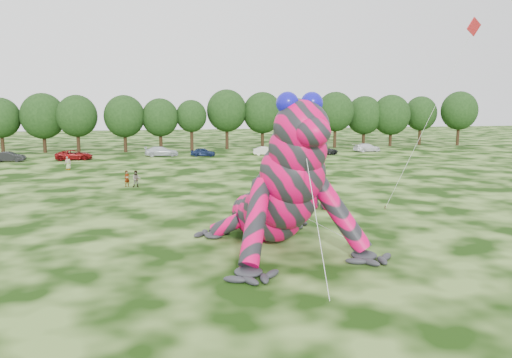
{
  "coord_description": "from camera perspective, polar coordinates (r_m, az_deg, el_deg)",
  "views": [
    {
      "loc": [
        -5.62,
        -29.36,
        8.63
      ],
      "look_at": [
        0.33,
        -0.77,
        4.0
      ],
      "focal_mm": 35.0,
      "sensor_mm": 36.0,
      "label": 1
    }
  ],
  "objects": [
    {
      "name": "ground",
      "position": [
        31.12,
        -0.89,
        -7.09
      ],
      "size": [
        240.0,
        240.0,
        0.0
      ],
      "primitive_type": "plane",
      "color": "#16330A",
      "rests_on": "ground"
    },
    {
      "name": "tree_12",
      "position": [
        90.89,
        4.67,
        6.37
      ],
      "size": [
        5.99,
        5.39,
        8.97
      ],
      "primitive_type": null,
      "color": "black",
      "rests_on": "ground"
    },
    {
      "name": "tree_9",
      "position": [
        87.07,
        -7.38,
        6.12
      ],
      "size": [
        5.27,
        4.74,
        8.68
      ],
      "primitive_type": null,
      "color": "black",
      "rests_on": "ground"
    },
    {
      "name": "car_2",
      "position": [
        77.34,
        -20.07,
        2.6
      ],
      "size": [
        5.36,
        2.7,
        1.46
      ],
      "primitive_type": "imported",
      "rotation": [
        0.0,
        0.0,
        1.63
      ],
      "color": "maroon",
      "rests_on": "ground"
    },
    {
      "name": "tree_11",
      "position": [
        89.75,
        0.75,
        6.72
      ],
      "size": [
        7.01,
        6.31,
        10.07
      ],
      "primitive_type": null,
      "color": "black",
      "rests_on": "ground"
    },
    {
      "name": "car_3",
      "position": [
        78.96,
        -10.76,
        3.12
      ],
      "size": [
        5.14,
        2.13,
        1.49
      ],
      "primitive_type": "imported",
      "rotation": [
        0.0,
        0.0,
        1.56
      ],
      "color": "silver",
      "rests_on": "ground"
    },
    {
      "name": "spectator_4",
      "position": [
        66.93,
        -20.7,
        1.81
      ],
      "size": [
        1.06,
        0.96,
        1.82
      ],
      "primitive_type": "imported",
      "rotation": [
        0.0,
        0.0,
        5.72
      ],
      "color": "gray",
      "rests_on": "ground"
    },
    {
      "name": "tree_15",
      "position": [
        97.73,
        15.18,
        6.47
      ],
      "size": [
        7.17,
        6.45,
        9.63
      ],
      "primitive_type": null,
      "color": "black",
      "rests_on": "ground"
    },
    {
      "name": "spectator_0",
      "position": [
        51.78,
        -14.52,
        0.05
      ],
      "size": [
        0.72,
        0.67,
        1.64
      ],
      "primitive_type": "imported",
      "rotation": [
        0.0,
        0.0,
        0.61
      ],
      "color": "gray",
      "rests_on": "ground"
    },
    {
      "name": "tree_16",
      "position": [
        102.45,
        18.27,
        6.36
      ],
      "size": [
        6.26,
        5.63,
        9.37
      ],
      "primitive_type": null,
      "color": "black",
      "rests_on": "ground"
    },
    {
      "name": "spectator_1",
      "position": [
        51.18,
        -13.51,
        0.01
      ],
      "size": [
        0.84,
        0.66,
        1.69
      ],
      "primitive_type": "imported",
      "rotation": [
        0.0,
        0.0,
        6.26
      ],
      "color": "gray",
      "rests_on": "ground"
    },
    {
      "name": "car_1",
      "position": [
        78.63,
        -26.4,
        2.29
      ],
      "size": [
        4.39,
        1.79,
        1.42
      ],
      "primitive_type": "imported",
      "rotation": [
        0.0,
        0.0,
        1.5
      ],
      "color": "black",
      "rests_on": "ground"
    },
    {
      "name": "tree_14",
      "position": [
        96.44,
        12.24,
        6.48
      ],
      "size": [
        6.82,
        6.14,
        9.4
      ],
      "primitive_type": null,
      "color": "black",
      "rests_on": "ground"
    },
    {
      "name": "tree_13",
      "position": [
        92.55,
        9.04,
        6.7
      ],
      "size": [
        6.83,
        6.15,
        10.13
      ],
      "primitive_type": null,
      "color": "black",
      "rests_on": "ground"
    },
    {
      "name": "tree_8",
      "position": [
        86.46,
        -10.87,
        6.1
      ],
      "size": [
        6.14,
        5.53,
        8.94
      ],
      "primitive_type": null,
      "color": "black",
      "rests_on": "ground"
    },
    {
      "name": "car_7",
      "position": [
        86.37,
        12.57,
        3.53
      ],
      "size": [
        5.07,
        2.81,
        1.39
      ],
      "primitive_type": "imported",
      "rotation": [
        0.0,
        0.0,
        1.76
      ],
      "color": "white",
      "rests_on": "ground"
    },
    {
      "name": "tree_4",
      "position": [
        91.39,
        -27.11,
        5.46
      ],
      "size": [
        6.22,
        5.6,
        9.06
      ],
      "primitive_type": null,
      "color": "black",
      "rests_on": "ground"
    },
    {
      "name": "spectator_3",
      "position": [
        65.6,
        3.45,
        2.22
      ],
      "size": [
        1.06,
        1.03,
        1.78
      ],
      "primitive_type": "imported",
      "rotation": [
        0.0,
        0.0,
        2.39
      ],
      "color": "gray",
      "rests_on": "ground"
    },
    {
      "name": "tree_17",
      "position": [
        103.57,
        22.17,
        6.43
      ],
      "size": [
        6.98,
        6.28,
        10.3
      ],
      "primitive_type": null,
      "color": "black",
      "rests_on": "ground"
    },
    {
      "name": "car_6",
      "position": [
        80.53,
        7.68,
        3.27
      ],
      "size": [
        5.08,
        2.71,
        1.36
      ],
      "primitive_type": "imported",
      "rotation": [
        0.0,
        0.0,
        1.67
      ],
      "color": "black",
      "rests_on": "ground"
    },
    {
      "name": "flying_kite",
      "position": [
        39.22,
        22.97,
        14.33
      ],
      "size": [
        4.78,
        4.82,
        14.85
      ],
      "color": "red",
      "rests_on": "ground"
    },
    {
      "name": "tree_7",
      "position": [
        86.37,
        -14.79,
        6.14
      ],
      "size": [
        6.68,
        6.01,
        9.48
      ],
      "primitive_type": null,
      "color": "black",
      "rests_on": "ground"
    },
    {
      "name": "inflatable_gecko",
      "position": [
        30.62,
        1.07,
        1.35
      ],
      "size": [
        18.62,
        20.87,
        9.1
      ],
      "primitive_type": null,
      "rotation": [
        0.0,
        0.0,
        0.2
      ],
      "color": "#DC0450",
      "rests_on": "ground"
    },
    {
      "name": "tree_5",
      "position": [
        89.6,
        -23.14,
        5.91
      ],
      "size": [
        7.16,
        6.44,
        9.8
      ],
      "primitive_type": null,
      "color": "black",
      "rests_on": "ground"
    },
    {
      "name": "spectator_5",
      "position": [
        48.55,
        4.58,
        -0.15
      ],
      "size": [
        1.76,
        1.36,
        1.86
      ],
      "primitive_type": "imported",
      "rotation": [
        0.0,
        0.0,
        2.6
      ],
      "color": "gray",
      "rests_on": "ground"
    },
    {
      "name": "car_4",
      "position": [
        77.86,
        -6.07,
        3.08
      ],
      "size": [
        4.04,
        2.23,
        1.3
      ],
      "primitive_type": "imported",
      "rotation": [
        0.0,
        0.0,
        1.38
      ],
      "color": "#152246",
      "rests_on": "ground"
    },
    {
      "name": "spectator_2",
      "position": [
        62.02,
        1.09,
        1.8
      ],
      "size": [
        1.2,
        0.84,
        1.69
      ],
      "primitive_type": "imported",
      "rotation": [
        0.0,
        0.0,
        2.93
      ],
      "color": "gray",
      "rests_on": "ground"
    },
    {
      "name": "car_5",
      "position": [
        78.94,
        1.15,
        3.23
      ],
      "size": [
        4.24,
        1.88,
        1.35
      ],
      "primitive_type": "imported",
      "rotation": [
        0.0,
        0.0,
        1.46
      ],
      "color": "silver",
      "rests_on": "ground"
    },
    {
      "name": "tree_10",
      "position": [
        88.96,
        -3.36,
        6.82
      ],
      "size": [
        7.09,
        6.38,
        10.5
      ],
      "primitive_type": null,
      "color": "black",
      "rests_on": "ground"
    },
    {
      "name": "tree_6",
      "position": [
        86.96,
        -19.74,
        5.93
      ],
      "size": [
        6.52,
        5.86,
        9.49
      ],
      "primitive_type": null,
      "color": "black",
      "rests_on": "ground"
    }
  ]
}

